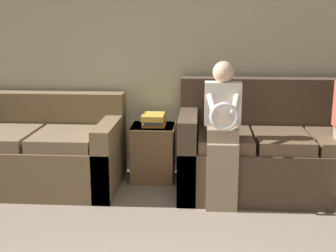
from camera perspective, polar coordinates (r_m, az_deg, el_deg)
name	(u,v)px	position (r m, az deg, el deg)	size (l,w,h in m)	color
wall_back	(184,47)	(4.64, 1.92, 9.61)	(6.89, 0.06, 2.55)	#BCB293
couch_main	(278,153)	(4.37, 13.31, -3.26)	(1.80, 0.89, 1.00)	#473828
couch_side	(40,153)	(4.57, -15.30, -3.19)	(1.50, 0.90, 0.84)	brown
child_left_seated	(223,128)	(3.87, 6.68, -0.19)	(0.31, 0.38, 1.21)	gray
side_shelf	(153,152)	(4.57, -1.83, -3.14)	(0.43, 0.42, 0.54)	brown
book_stack	(154,120)	(4.48, -1.76, 0.78)	(0.22, 0.28, 0.11)	orange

